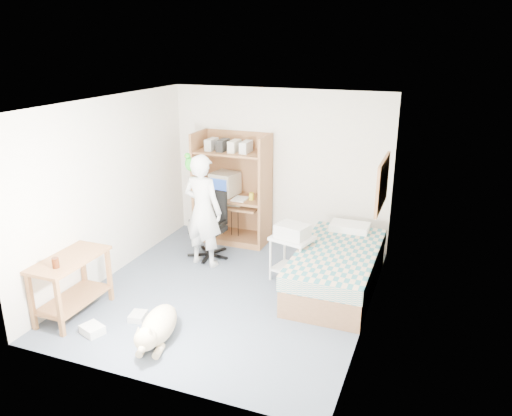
# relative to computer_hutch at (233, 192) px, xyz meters

# --- Properties ---
(floor) EXTENTS (4.00, 4.00, 0.00)m
(floor) POSITION_rel_computer_hutch_xyz_m (0.70, -1.74, -0.82)
(floor) COLOR #4A5565
(floor) RESTS_ON ground
(wall_back) EXTENTS (3.60, 0.02, 2.50)m
(wall_back) POSITION_rel_computer_hutch_xyz_m (0.70, 0.26, 0.43)
(wall_back) COLOR silver
(wall_back) RESTS_ON floor
(wall_right) EXTENTS (0.02, 4.00, 2.50)m
(wall_right) POSITION_rel_computer_hutch_xyz_m (2.50, -1.74, 0.43)
(wall_right) COLOR silver
(wall_right) RESTS_ON floor
(wall_left) EXTENTS (0.02, 4.00, 2.50)m
(wall_left) POSITION_rel_computer_hutch_xyz_m (-1.10, -1.74, 0.43)
(wall_left) COLOR silver
(wall_left) RESTS_ON floor
(ceiling) EXTENTS (3.60, 4.00, 0.02)m
(ceiling) POSITION_rel_computer_hutch_xyz_m (0.70, -1.74, 1.68)
(ceiling) COLOR white
(ceiling) RESTS_ON wall_back
(computer_hutch) EXTENTS (1.20, 0.63, 1.80)m
(computer_hutch) POSITION_rel_computer_hutch_xyz_m (0.00, 0.00, 0.00)
(computer_hutch) COLOR brown
(computer_hutch) RESTS_ON floor
(bed) EXTENTS (1.02, 2.02, 0.66)m
(bed) POSITION_rel_computer_hutch_xyz_m (2.00, -1.12, -0.53)
(bed) COLOR brown
(bed) RESTS_ON floor
(side_desk) EXTENTS (0.50, 1.00, 0.75)m
(side_desk) POSITION_rel_computer_hutch_xyz_m (-0.85, -2.94, -0.33)
(side_desk) COLOR brown
(side_desk) RESTS_ON floor
(corkboard) EXTENTS (0.04, 0.94, 0.66)m
(corkboard) POSITION_rel_computer_hutch_xyz_m (2.47, -0.84, 0.63)
(corkboard) COLOR olive
(corkboard) RESTS_ON wall_right
(office_chair) EXTENTS (0.57, 0.57, 1.01)m
(office_chair) POSITION_rel_computer_hutch_xyz_m (-0.06, -0.75, -0.46)
(office_chair) COLOR black
(office_chair) RESTS_ON floor
(person) EXTENTS (0.66, 0.48, 1.68)m
(person) POSITION_rel_computer_hutch_xyz_m (-0.02, -1.06, 0.02)
(person) COLOR silver
(person) RESTS_ON floor
(parrot) EXTENTS (0.12, 0.22, 0.34)m
(parrot) POSITION_rel_computer_hutch_xyz_m (-0.22, -1.04, 0.72)
(parrot) COLOR #1C8813
(parrot) RESTS_ON person
(dog) EXTENTS (0.50, 1.08, 0.41)m
(dog) POSITION_rel_computer_hutch_xyz_m (0.41, -3.08, -0.64)
(dog) COLOR beige
(dog) RESTS_ON floor
(printer_cart) EXTENTS (0.63, 0.55, 0.64)m
(printer_cart) POSITION_rel_computer_hutch_xyz_m (1.36, -1.09, -0.39)
(printer_cart) COLOR silver
(printer_cart) RESTS_ON floor
(printer) EXTENTS (0.49, 0.42, 0.18)m
(printer) POSITION_rel_computer_hutch_xyz_m (1.36, -1.09, -0.09)
(printer) COLOR #B9B9B4
(printer) RESTS_ON printer_cart
(crt_monitor) EXTENTS (0.45, 0.46, 0.37)m
(crt_monitor) POSITION_rel_computer_hutch_xyz_m (-0.15, 0.01, 0.13)
(crt_monitor) COLOR beige
(crt_monitor) RESTS_ON computer_hutch
(keyboard) EXTENTS (0.46, 0.19, 0.03)m
(keyboard) POSITION_rel_computer_hutch_xyz_m (-0.02, -0.16, -0.15)
(keyboard) COLOR beige
(keyboard) RESTS_ON computer_hutch
(pencil_cup) EXTENTS (0.08, 0.08, 0.12)m
(pencil_cup) POSITION_rel_computer_hutch_xyz_m (0.36, -0.09, -0.00)
(pencil_cup) COLOR gold
(pencil_cup) RESTS_ON computer_hutch
(drink_glass) EXTENTS (0.08, 0.08, 0.12)m
(drink_glass) POSITION_rel_computer_hutch_xyz_m (-0.80, -3.20, -0.01)
(drink_glass) COLOR #3E190A
(drink_glass) RESTS_ON side_desk
(floor_box_a) EXTENTS (0.30, 0.27, 0.10)m
(floor_box_a) POSITION_rel_computer_hutch_xyz_m (-0.37, -3.22, -0.77)
(floor_box_a) COLOR silver
(floor_box_a) RESTS_ON floor
(floor_box_b) EXTENTS (0.22, 0.25, 0.08)m
(floor_box_b) POSITION_rel_computer_hutch_xyz_m (-0.06, -2.77, -0.78)
(floor_box_b) COLOR #BBBBB6
(floor_box_b) RESTS_ON floor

